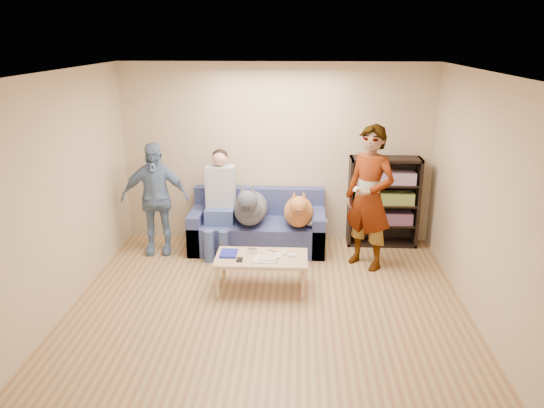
# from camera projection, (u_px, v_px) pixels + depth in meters

# --- Properties ---
(ground) EXTENTS (5.00, 5.00, 0.00)m
(ground) POSITION_uv_depth(u_px,v_px,m) (266.00, 322.00, 5.72)
(ground) COLOR olive
(ground) RESTS_ON ground
(ceiling) EXTENTS (5.00, 5.00, 0.00)m
(ceiling) POSITION_uv_depth(u_px,v_px,m) (265.00, 75.00, 4.92)
(ceiling) COLOR white
(ceiling) RESTS_ON ground
(wall_back) EXTENTS (4.50, 0.00, 4.50)m
(wall_back) POSITION_uv_depth(u_px,v_px,m) (277.00, 154.00, 7.69)
(wall_back) COLOR tan
(wall_back) RESTS_ON ground
(wall_front) EXTENTS (4.50, 0.00, 4.50)m
(wall_front) POSITION_uv_depth(u_px,v_px,m) (237.00, 348.00, 2.94)
(wall_front) COLOR tan
(wall_front) RESTS_ON ground
(wall_left) EXTENTS (0.00, 5.00, 5.00)m
(wall_left) POSITION_uv_depth(u_px,v_px,m) (47.00, 204.00, 5.43)
(wall_left) COLOR tan
(wall_left) RESTS_ON ground
(wall_right) EXTENTS (0.00, 5.00, 5.00)m
(wall_right) POSITION_uv_depth(u_px,v_px,m) (494.00, 211.00, 5.20)
(wall_right) COLOR tan
(wall_right) RESTS_ON ground
(blanket) EXTENTS (0.36, 0.30, 0.12)m
(blanket) POSITION_uv_depth(u_px,v_px,m) (315.00, 221.00, 7.34)
(blanket) COLOR #B4B4B9
(blanket) RESTS_ON sofa
(person_standing_right) EXTENTS (0.82, 0.79, 1.89)m
(person_standing_right) POSITION_uv_depth(u_px,v_px,m) (369.00, 198.00, 6.82)
(person_standing_right) COLOR gray
(person_standing_right) RESTS_ON ground
(person_standing_left) EXTENTS (0.96, 0.48, 1.58)m
(person_standing_left) POSITION_uv_depth(u_px,v_px,m) (155.00, 199.00, 7.32)
(person_standing_left) COLOR #6C8EAD
(person_standing_left) RESTS_ON ground
(held_controller) EXTENTS (0.09, 0.13, 0.03)m
(held_controller) POSITION_uv_depth(u_px,v_px,m) (356.00, 189.00, 6.59)
(held_controller) COLOR white
(held_controller) RESTS_ON person_standing_right
(notebook_blue) EXTENTS (0.20, 0.26, 0.03)m
(notebook_blue) POSITION_uv_depth(u_px,v_px,m) (229.00, 253.00, 6.40)
(notebook_blue) COLOR navy
(notebook_blue) RESTS_ON coffee_table
(papers) EXTENTS (0.26, 0.20, 0.02)m
(papers) POSITION_uv_depth(u_px,v_px,m) (265.00, 260.00, 6.24)
(papers) COLOR silver
(papers) RESTS_ON coffee_table
(magazine) EXTENTS (0.22, 0.17, 0.01)m
(magazine) POSITION_uv_depth(u_px,v_px,m) (268.00, 258.00, 6.25)
(magazine) COLOR #B8B193
(magazine) RESTS_ON coffee_table
(camera_silver) EXTENTS (0.11, 0.06, 0.05)m
(camera_silver) POSITION_uv_depth(u_px,v_px,m) (252.00, 251.00, 6.45)
(camera_silver) COLOR silver
(camera_silver) RESTS_ON coffee_table
(controller_a) EXTENTS (0.04, 0.13, 0.03)m
(controller_a) POSITION_uv_depth(u_px,v_px,m) (285.00, 253.00, 6.41)
(controller_a) COLOR silver
(controller_a) RESTS_ON coffee_table
(controller_b) EXTENTS (0.09, 0.06, 0.03)m
(controller_b) POSITION_uv_depth(u_px,v_px,m) (292.00, 255.00, 6.33)
(controller_b) COLOR white
(controller_b) RESTS_ON coffee_table
(headphone_cup_a) EXTENTS (0.07, 0.07, 0.02)m
(headphone_cup_a) POSITION_uv_depth(u_px,v_px,m) (278.00, 257.00, 6.30)
(headphone_cup_a) COLOR white
(headphone_cup_a) RESTS_ON coffee_table
(headphone_cup_b) EXTENTS (0.07, 0.07, 0.02)m
(headphone_cup_b) POSITION_uv_depth(u_px,v_px,m) (278.00, 254.00, 6.38)
(headphone_cup_b) COLOR white
(headphone_cup_b) RESTS_ON coffee_table
(pen_orange) EXTENTS (0.13, 0.06, 0.01)m
(pen_orange) POSITION_uv_depth(u_px,v_px,m) (259.00, 262.00, 6.18)
(pen_orange) COLOR #C96B1C
(pen_orange) RESTS_ON coffee_table
(pen_black) EXTENTS (0.13, 0.08, 0.01)m
(pen_black) POSITION_uv_depth(u_px,v_px,m) (272.00, 251.00, 6.50)
(pen_black) COLOR black
(pen_black) RESTS_ON coffee_table
(wallet) EXTENTS (0.07, 0.12, 0.02)m
(wallet) POSITION_uv_depth(u_px,v_px,m) (240.00, 260.00, 6.23)
(wallet) COLOR black
(wallet) RESTS_ON coffee_table
(sofa) EXTENTS (1.90, 0.85, 0.82)m
(sofa) POSITION_uv_depth(u_px,v_px,m) (258.00, 229.00, 7.63)
(sofa) COLOR #515B93
(sofa) RESTS_ON ground
(person_seated) EXTENTS (0.40, 0.73, 1.47)m
(person_seated) POSITION_uv_depth(u_px,v_px,m) (220.00, 198.00, 7.39)
(person_seated) COLOR #3E5289
(person_seated) RESTS_ON sofa
(dog_gray) EXTENTS (0.47, 1.28, 0.68)m
(dog_gray) POSITION_uv_depth(u_px,v_px,m) (250.00, 207.00, 7.35)
(dog_gray) COLOR #52555D
(dog_gray) RESTS_ON sofa
(dog_tan) EXTENTS (0.41, 1.17, 0.60)m
(dog_tan) POSITION_uv_depth(u_px,v_px,m) (299.00, 211.00, 7.29)
(dog_tan) COLOR #A95633
(dog_tan) RESTS_ON sofa
(coffee_table) EXTENTS (1.10, 0.60, 0.42)m
(coffee_table) POSITION_uv_depth(u_px,v_px,m) (261.00, 260.00, 6.35)
(coffee_table) COLOR #D6B683
(coffee_table) RESTS_ON ground
(bookshelf) EXTENTS (1.00, 0.34, 1.30)m
(bookshelf) POSITION_uv_depth(u_px,v_px,m) (383.00, 200.00, 7.64)
(bookshelf) COLOR black
(bookshelf) RESTS_ON ground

